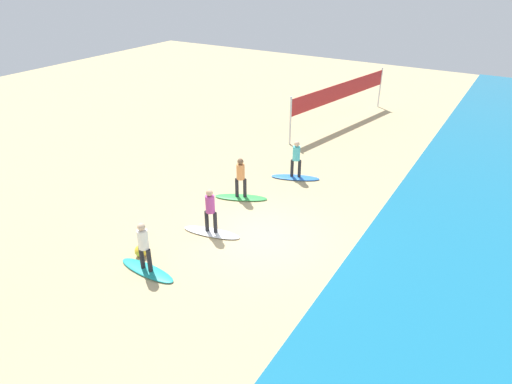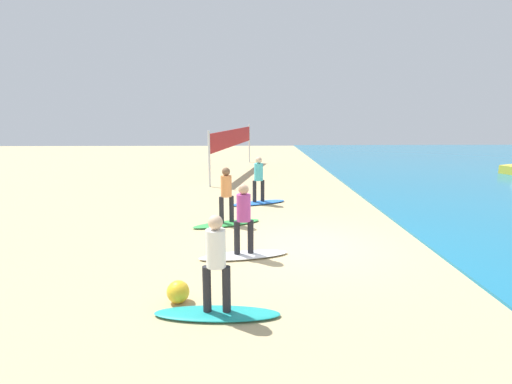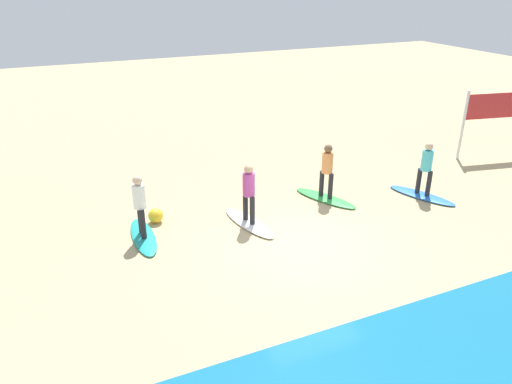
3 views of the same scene
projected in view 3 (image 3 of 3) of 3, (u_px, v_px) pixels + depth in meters
ground_plane at (302, 246)px, 12.22m from camera, size 60.00×60.00×0.00m
surfboard_blue at (422, 195)px, 14.86m from camera, size 1.32×2.16×0.09m
surfer_blue at (426, 165)px, 14.45m from camera, size 0.32×0.44×1.64m
surfboard_green at (325, 198)px, 14.68m from camera, size 1.36×2.15×0.09m
surfer_green at (327, 167)px, 14.27m from camera, size 0.32×0.43×1.64m
surfboard_white at (249, 223)px, 13.23m from camera, size 0.97×2.17×0.09m
surfer_white at (249, 189)px, 12.82m from camera, size 0.32×0.45×1.64m
surfboard_teal at (143, 237)px, 12.55m from camera, size 0.64×2.12×0.09m
surfer_teal at (140, 202)px, 12.14m from camera, size 0.32×0.46×1.64m
beach_ball at (156, 216)px, 13.28m from camera, size 0.40×0.40×0.40m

